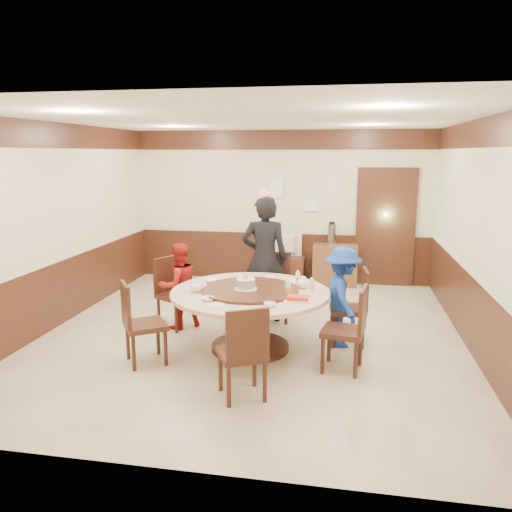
% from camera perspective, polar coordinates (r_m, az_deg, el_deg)
% --- Properties ---
extents(room, '(6.00, 6.04, 2.84)m').
position_cam_1_polar(room, '(6.51, -0.35, 0.08)').
color(room, '#C1B39A').
rests_on(room, ground).
extents(banquet_table, '(1.93, 1.93, 0.78)m').
position_cam_1_polar(banquet_table, '(6.12, -0.67, -5.95)').
color(banquet_table, '#3B1C12').
rests_on(banquet_table, ground).
extents(chair_0, '(0.48, 0.47, 0.97)m').
position_cam_1_polar(chair_0, '(6.49, 10.56, -7.25)').
color(chair_0, '#3B1C12').
rests_on(chair_0, ground).
extents(chair_1, '(0.46, 0.47, 0.97)m').
position_cam_1_polar(chair_1, '(7.28, 2.18, -4.94)').
color(chair_1, '#3B1C12').
rests_on(chair_1, ground).
extents(chair_2, '(0.60, 0.60, 0.97)m').
position_cam_1_polar(chair_2, '(7.08, -9.15, -5.58)').
color(chair_2, '#3B1C12').
rests_on(chair_2, ground).
extents(chair_3, '(0.61, 0.61, 0.97)m').
position_cam_1_polar(chair_3, '(5.96, -12.67, -9.08)').
color(chair_3, '#3B1C12').
rests_on(chair_3, ground).
extents(chair_4, '(0.59, 0.60, 0.97)m').
position_cam_1_polar(chair_4, '(5.04, -1.53, -12.73)').
color(chair_4, '#3B1C12').
rests_on(chair_4, ground).
extents(chair_5, '(0.51, 0.51, 0.97)m').
position_cam_1_polar(chair_5, '(5.72, 10.05, -9.88)').
color(chair_5, '#3B1C12').
rests_on(chair_5, ground).
extents(person_standing, '(0.70, 0.50, 1.81)m').
position_cam_1_polar(person_standing, '(7.13, 0.99, -0.32)').
color(person_standing, black).
rests_on(person_standing, ground).
extents(person_red, '(0.73, 0.72, 1.19)m').
position_cam_1_polar(person_red, '(6.96, -8.80, -3.38)').
color(person_red, '#AC1917').
rests_on(person_red, ground).
extents(person_blue, '(0.67, 0.91, 1.27)m').
position_cam_1_polar(person_blue, '(6.32, 9.86, -4.63)').
color(person_blue, navy).
rests_on(person_blue, ground).
extents(birthday_cake, '(0.28, 0.28, 0.19)m').
position_cam_1_polar(birthday_cake, '(6.01, -1.18, -3.20)').
color(birthday_cake, white).
rests_on(birthday_cake, banquet_table).
extents(teapot_left, '(0.17, 0.15, 0.13)m').
position_cam_1_polar(teapot_left, '(6.04, -6.86, -3.55)').
color(teapot_left, white).
rests_on(teapot_left, banquet_table).
extents(teapot_right, '(0.17, 0.15, 0.13)m').
position_cam_1_polar(teapot_right, '(6.20, 5.35, -3.12)').
color(teapot_right, white).
rests_on(teapot_right, banquet_table).
extents(bowl_0, '(0.15, 0.15, 0.04)m').
position_cam_1_polar(bowl_0, '(6.49, -5.16, -2.82)').
color(bowl_0, white).
rests_on(bowl_0, banquet_table).
extents(bowl_1, '(0.13, 0.13, 0.04)m').
position_cam_1_polar(bowl_1, '(5.46, 1.58, -5.56)').
color(bowl_1, white).
rests_on(bowl_1, banquet_table).
extents(bowl_2, '(0.15, 0.15, 0.04)m').
position_cam_1_polar(bowl_2, '(5.69, -5.55, -4.90)').
color(bowl_2, white).
rests_on(bowl_2, banquet_table).
extents(bowl_3, '(0.14, 0.14, 0.04)m').
position_cam_1_polar(bowl_3, '(5.80, 5.64, -4.55)').
color(bowl_3, white).
rests_on(bowl_3, banquet_table).
extents(bowl_4, '(0.15, 0.15, 0.04)m').
position_cam_1_polar(bowl_4, '(6.34, -6.71, -3.22)').
color(bowl_4, white).
rests_on(bowl_4, banquet_table).
extents(bowl_5, '(0.14, 0.14, 0.04)m').
position_cam_1_polar(bowl_5, '(6.61, 1.64, -2.48)').
color(bowl_5, white).
rests_on(bowl_5, banquet_table).
extents(saucer_near, '(0.18, 0.18, 0.01)m').
position_cam_1_polar(saucer_near, '(5.51, -4.52, -5.60)').
color(saucer_near, white).
rests_on(saucer_near, banquet_table).
extents(saucer_far, '(0.18, 0.18, 0.01)m').
position_cam_1_polar(saucer_far, '(6.47, 4.08, -2.95)').
color(saucer_far, white).
rests_on(saucer_far, banquet_table).
extents(shrimp_platter, '(0.30, 0.20, 0.06)m').
position_cam_1_polar(shrimp_platter, '(5.65, 4.79, -4.91)').
color(shrimp_platter, white).
rests_on(shrimp_platter, banquet_table).
extents(bottle_0, '(0.06, 0.06, 0.16)m').
position_cam_1_polar(bottle_0, '(5.88, 3.71, -3.72)').
color(bottle_0, white).
rests_on(bottle_0, banquet_table).
extents(bottle_1, '(0.06, 0.06, 0.16)m').
position_cam_1_polar(bottle_1, '(6.02, 6.39, -3.40)').
color(bottle_1, white).
rests_on(bottle_1, banquet_table).
extents(bottle_2, '(0.06, 0.06, 0.16)m').
position_cam_1_polar(bottle_2, '(6.35, 4.81, -2.56)').
color(bottle_2, white).
rests_on(bottle_2, banquet_table).
extents(tv_stand, '(0.85, 0.45, 0.50)m').
position_cam_1_polar(tv_stand, '(9.33, 2.92, -1.58)').
color(tv_stand, '#3B1C12').
rests_on(tv_stand, ground).
extents(television, '(0.76, 0.25, 0.44)m').
position_cam_1_polar(television, '(9.23, 2.95, 1.25)').
color(television, gray).
rests_on(television, tv_stand).
extents(side_cabinet, '(0.80, 0.40, 0.75)m').
position_cam_1_polar(side_cabinet, '(9.26, 9.02, -1.01)').
color(side_cabinet, brown).
rests_on(side_cabinet, ground).
extents(thermos, '(0.15, 0.15, 0.38)m').
position_cam_1_polar(thermos, '(9.15, 8.64, 2.46)').
color(thermos, silver).
rests_on(thermos, side_cabinet).
extents(notice_left, '(0.25, 0.00, 0.35)m').
position_cam_1_polar(notice_left, '(9.32, 2.31, 7.76)').
color(notice_left, white).
rests_on(notice_left, room).
extents(notice_right, '(0.30, 0.00, 0.22)m').
position_cam_1_polar(notice_right, '(9.28, 6.30, 5.82)').
color(notice_right, white).
rests_on(notice_right, room).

